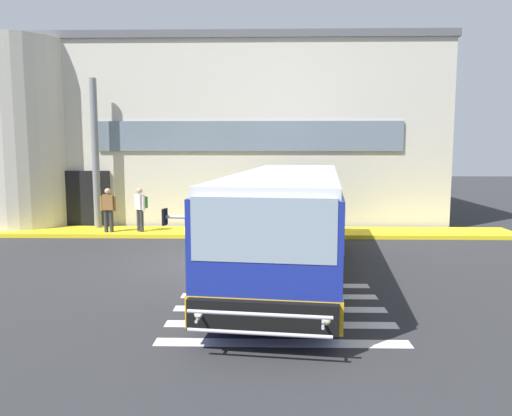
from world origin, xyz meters
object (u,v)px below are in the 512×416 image
bus_main_foreground (289,223)px  passenger_by_doorway (141,206)px  entry_support_column (95,154)px  passenger_near_column (108,208)px

bus_main_foreground → passenger_by_doorway: 7.79m
bus_main_foreground → passenger_by_doorway: bearing=134.0°
bus_main_foreground → passenger_by_doorway: bus_main_foreground is taller
bus_main_foreground → passenger_by_doorway: size_ratio=6.80×
entry_support_column → passenger_near_column: size_ratio=3.51×
entry_support_column → passenger_by_doorway: (1.98, -0.93, -1.97)m
passenger_near_column → passenger_by_doorway: bearing=8.8°
entry_support_column → passenger_by_doorway: entry_support_column is taller
bus_main_foreground → passenger_near_column: size_ratio=6.80×
bus_main_foreground → passenger_near_column: 8.53m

